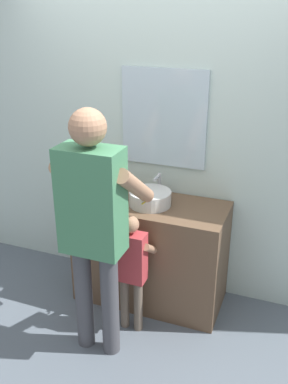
{
  "coord_description": "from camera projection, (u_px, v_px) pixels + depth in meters",
  "views": [
    {
      "loc": [
        1.03,
        -2.53,
        2.25
      ],
      "look_at": [
        0.0,
        0.15,
        1.02
      ],
      "focal_mm": 40.51,
      "sensor_mm": 36.0,
      "label": 1
    }
  ],
  "objects": [
    {
      "name": "child_toddler",
      "position": [
        131.0,
        263.0,
        3.09
      ],
      "size": [
        0.29,
        0.29,
        0.94
      ],
      "color": "#6B5B4C",
      "rests_on": "ground"
    },
    {
      "name": "sink_basin",
      "position": [
        150.0,
        198.0,
        3.27
      ],
      "size": [
        0.32,
        0.32,
        0.11
      ],
      "color": "silver",
      "rests_on": "vanity_cabinet"
    },
    {
      "name": "faucet",
      "position": [
        159.0,
        186.0,
        3.43
      ],
      "size": [
        0.18,
        0.14,
        0.18
      ],
      "color": "#B7BABF",
      "rests_on": "vanity_cabinet"
    },
    {
      "name": "toothbrush_cup",
      "position": [
        110.0,
        188.0,
        3.45
      ],
      "size": [
        0.07,
        0.07,
        0.21
      ],
      "color": "#D86666",
      "rests_on": "vanity_cabinet"
    },
    {
      "name": "ground_plane",
      "position": [
        137.0,
        318.0,
        3.4
      ],
      "size": [
        14.0,
        14.0,
        0.0
      ],
      "primitive_type": "plane",
      "color": "slate"
    },
    {
      "name": "adult_parent",
      "position": [
        94.0,
        216.0,
        2.73
      ],
      "size": [
        0.53,
        0.56,
        1.73
      ],
      "color": "#47474C",
      "rests_on": "ground"
    },
    {
      "name": "vanity_cabinet",
      "position": [
        151.0,
        252.0,
        3.48
      ],
      "size": [
        1.17,
        0.54,
        0.86
      ],
      "primitive_type": "cube",
      "color": "brown",
      "rests_on": "ground"
    },
    {
      "name": "back_wall",
      "position": [
        165.0,
        131.0,
        3.39
      ],
      "size": [
        4.4,
        0.1,
        2.7
      ],
      "color": "silver",
      "rests_on": "ground"
    }
  ]
}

